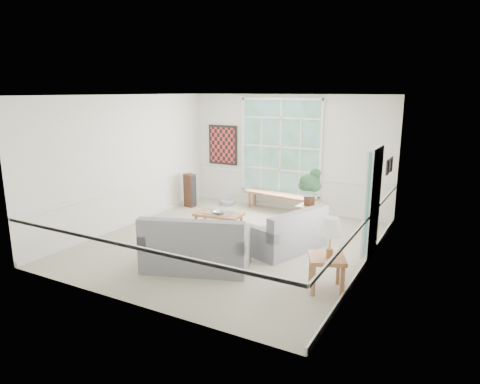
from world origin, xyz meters
name	(u,v)px	position (x,y,z in m)	size (l,w,h in m)	color
floor	(231,243)	(0.00, 0.00, -0.01)	(5.50, 6.00, 0.01)	#A6A08C
ceiling	(230,95)	(0.00, 0.00, 3.00)	(5.50, 6.00, 0.02)	white
wall_back	(288,153)	(0.00, 3.00, 1.50)	(5.50, 0.02, 3.00)	silver
wall_front	(125,206)	(0.00, -3.00, 1.50)	(5.50, 0.02, 3.00)	silver
wall_left	(127,161)	(-2.75, 0.00, 1.50)	(0.02, 6.00, 3.00)	silver
wall_right	(371,186)	(2.75, 0.00, 1.50)	(0.02, 6.00, 3.00)	silver
window_back	(280,147)	(-0.20, 2.96, 1.65)	(2.30, 0.08, 2.40)	white
entry_door	(374,203)	(2.71, 0.60, 1.05)	(0.08, 0.90, 2.10)	white
door_sidelight	(366,206)	(2.71, -0.03, 1.15)	(0.08, 0.26, 1.90)	white
wall_art	(223,145)	(-1.95, 2.95, 1.60)	(0.90, 0.06, 1.10)	maroon
wall_frame_near	(387,167)	(2.71, 1.75, 1.55)	(0.04, 0.26, 0.32)	black
wall_frame_far	(391,164)	(2.71, 2.15, 1.55)	(0.04, 0.26, 0.32)	black
loveseat_right	(287,229)	(1.17, 0.16, 0.43)	(0.82, 1.58, 0.86)	slate
loveseat_front	(196,241)	(0.10, -1.42, 0.50)	(1.83, 0.95, 0.99)	slate
coffee_table	(219,221)	(-0.66, 0.59, 0.20)	(1.06, 0.58, 0.39)	#A2653D
pewter_bowl	(219,212)	(-0.61, 0.54, 0.43)	(0.32, 0.32, 0.08)	#A0A0A5
window_bench	(280,203)	(-0.06, 2.65, 0.23)	(1.97, 0.38, 0.46)	#A2653D
end_table	(311,217)	(1.18, 1.60, 0.29)	(0.57, 0.57, 0.57)	#A2653D
houseplant	(310,187)	(1.11, 1.60, 1.00)	(0.49, 0.49, 0.85)	#295632
side_table	(326,273)	(2.40, -1.18, 0.28)	(0.55, 0.55, 0.56)	#A2653D
table_lamp	(330,238)	(2.44, -1.20, 0.89)	(0.37, 0.37, 0.64)	white
pet_bed	(227,203)	(-1.60, 2.57, 0.06)	(0.42, 0.42, 0.12)	gray
floor_speaker	(190,190)	(-2.40, 1.94, 0.45)	(0.28, 0.22, 0.90)	#3B2014
cat	(301,219)	(1.27, 0.71, 0.51)	(0.30, 0.21, 0.14)	black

